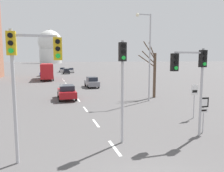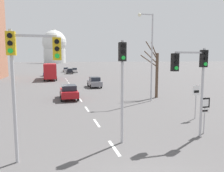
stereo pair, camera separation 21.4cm
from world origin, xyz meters
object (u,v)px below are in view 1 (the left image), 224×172
(traffic_signal_near_left, at_px, (28,63))
(sedan_distant_centre, at_px, (67,92))
(street_lamp_right, at_px, (148,50))
(traffic_signal_near_right, at_px, (193,70))
(route_sign_post, at_px, (204,109))
(sedan_near_right, at_px, (62,70))
(speed_limit_sign, at_px, (194,95))
(traffic_signal_centre_tall, at_px, (122,73))
(sedan_far_left, at_px, (66,71))
(city_bus, at_px, (47,70))
(sedan_near_left, at_px, (92,82))
(sedan_mid_centre, at_px, (43,73))
(sedan_far_right, at_px, (71,70))

(traffic_signal_near_left, bearing_deg, sedan_distant_centre, 79.78)
(street_lamp_right, bearing_deg, traffic_signal_near_right, -102.09)
(route_sign_post, bearing_deg, sedan_near_right, 93.55)
(street_lamp_right, distance_m, sedan_distant_centre, 9.99)
(route_sign_post, bearing_deg, sedan_distant_centre, 116.86)
(speed_limit_sign, relative_size, sedan_distant_centre, 0.59)
(traffic_signal_centre_tall, xyz_separation_m, sedan_far_left, (1.61, 57.66, -2.92))
(traffic_signal_near_left, bearing_deg, city_bus, 89.30)
(traffic_signal_centre_tall, relative_size, traffic_signal_near_left, 0.95)
(traffic_signal_near_left, distance_m, sedan_near_left, 25.86)
(sedan_mid_centre, bearing_deg, speed_limit_sign, -76.09)
(sedan_near_left, bearing_deg, sedan_near_right, 92.51)
(sedan_far_left, relative_size, city_bus, 0.37)
(route_sign_post, bearing_deg, street_lamp_right, 83.61)
(sedan_far_left, height_order, sedan_far_right, sedan_far_left)
(street_lamp_right, bearing_deg, speed_limit_sign, -86.71)
(sedan_near_right, bearing_deg, city_bus, -100.00)
(traffic_signal_centre_tall, height_order, city_bus, traffic_signal_centre_tall)
(traffic_signal_near_right, relative_size, route_sign_post, 2.27)
(street_lamp_right, xyz_separation_m, sedan_far_right, (-2.76, 52.82, -4.65))
(sedan_far_left, bearing_deg, sedan_far_right, 70.38)
(traffic_signal_near_right, height_order, sedan_distant_centre, traffic_signal_near_right)
(route_sign_post, bearing_deg, sedan_near_left, 95.50)
(route_sign_post, height_order, street_lamp_right, street_lamp_right)
(traffic_signal_near_left, relative_size, sedan_near_left, 1.30)
(traffic_signal_centre_tall, xyz_separation_m, sedan_distant_centre, (-1.78, 13.91, -2.92))
(sedan_near_right, height_order, sedan_far_left, sedan_far_left)
(traffic_signal_near_right, xyz_separation_m, sedan_mid_centre, (-9.04, 50.79, -3.01))
(speed_limit_sign, height_order, city_bus, city_bus)
(speed_limit_sign, xyz_separation_m, sedan_far_right, (-3.18, 60.17, -0.95))
(sedan_far_right, distance_m, sedan_distant_centre, 49.67)
(traffic_signal_near_left, relative_size, sedan_far_right, 1.43)
(sedan_mid_centre, xyz_separation_m, city_bus, (0.98, -11.01, 1.22))
(street_lamp_right, bearing_deg, route_sign_post, -96.39)
(sedan_mid_centre, distance_m, city_bus, 11.12)
(city_bus, bearing_deg, sedan_distant_centre, -85.13)
(traffic_signal_near_right, bearing_deg, traffic_signal_near_left, -175.03)
(traffic_signal_near_right, distance_m, sedan_distant_centre, 15.59)
(sedan_far_left, xyz_separation_m, sedan_far_right, (2.01, 5.63, -0.02))
(city_bus, bearing_deg, speed_limit_sign, -73.54)
(sedan_near_right, xyz_separation_m, sedan_distant_centre, (-2.80, -53.92, -0.00))
(sedan_far_right, bearing_deg, street_lamp_right, -87.01)
(route_sign_post, bearing_deg, traffic_signal_near_left, -173.78)
(traffic_signal_centre_tall, xyz_separation_m, sedan_near_right, (1.02, 67.83, -2.92))
(sedan_near_right, relative_size, city_bus, 0.37)
(traffic_signal_near_left, bearing_deg, speed_limit_sign, 19.89)
(sedan_mid_centre, height_order, sedan_far_left, sedan_mid_centre)
(traffic_signal_near_right, relative_size, speed_limit_sign, 1.96)
(traffic_signal_near_left, height_order, sedan_near_left, traffic_signal_near_left)
(sedan_far_left, xyz_separation_m, sedan_distant_centre, (-3.39, -43.75, -0.00))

